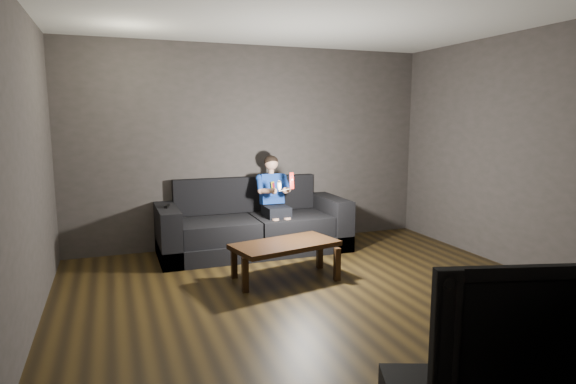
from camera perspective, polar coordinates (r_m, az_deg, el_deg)
name	(u,v)px	position (r m, az deg, el deg)	size (l,w,h in m)	color
floor	(331,307)	(4.62, 5.06, -13.43)	(5.00, 5.00, 0.00)	black
back_wall	(254,147)	(6.63, -4.08, 5.40)	(5.00, 0.04, 2.70)	#363330
left_wall	(13,174)	(3.93, -29.76, 1.88)	(0.04, 5.00, 2.70)	#363330
right_wall	(545,155)	(5.82, 28.17, 3.90)	(0.04, 5.00, 2.70)	#363330
ceiling	(335,3)	(4.38, 5.58, 21.39)	(5.00, 5.00, 0.02)	beige
sofa	(252,227)	(6.37, -4.24, -4.22)	(2.44, 1.06, 0.94)	black
child	(274,193)	(6.30, -1.67, -0.14)	(0.45, 0.55, 1.10)	black
wii_remote_red	(292,181)	(5.90, 0.42, 1.35)	(0.06, 0.08, 0.21)	red
nunchuk_white	(279,185)	(5.86, -1.06, 0.79)	(0.06, 0.09, 0.14)	white
wii_remote_black	(167,206)	(6.01, -14.17, -1.64)	(0.08, 0.16, 0.03)	black
coffee_table	(285,247)	(5.23, -0.34, -6.59)	(1.22, 0.80, 0.41)	black
tv	(536,323)	(2.59, 27.29, -13.64)	(1.08, 0.14, 0.62)	black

